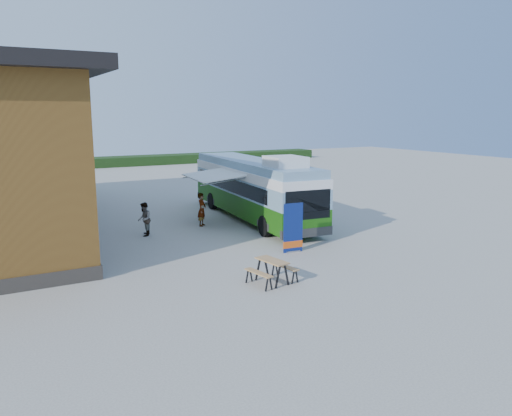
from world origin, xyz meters
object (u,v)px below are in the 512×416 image
bus (254,187)px  slurry_tanker (50,178)px  person_a (202,209)px  picnic_table (272,266)px  banner (293,232)px  person_b (144,219)px

bus → slurry_tanker: bus is taller
person_a → slurry_tanker: (-5.51, 14.21, 0.39)m
bus → slurry_tanker: size_ratio=2.18×
picnic_table → person_a: bearing=72.2°
banner → person_a: banner is taller
bus → person_b: size_ratio=7.69×
banner → picnic_table: banner is taller
bus → person_a: bearing=-170.1°
bus → picnic_table: bus is taller
person_b → picnic_table: bearing=33.4°
picnic_table → slurry_tanker: bearing=90.6°
person_b → person_a: bearing=123.2°
bus → slurry_tanker: bearing=126.7°
banner → slurry_tanker: bearing=113.3°
person_a → slurry_tanker: slurry_tanker is taller
person_b → bus: bearing=119.8°
person_a → bus: bearing=-44.0°
banner → person_b: 7.29m
banner → person_a: 6.52m
picnic_table → person_b: (-1.84, 8.57, 0.19)m
bus → banner: bearing=-100.1°
bus → slurry_tanker: 16.40m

